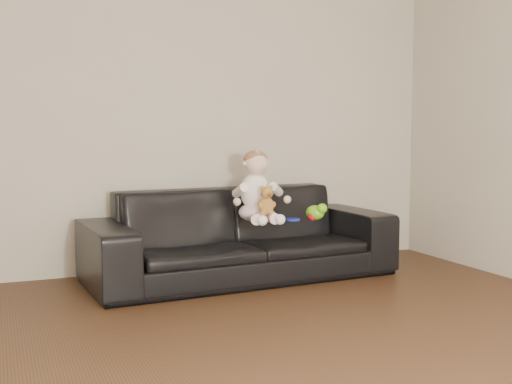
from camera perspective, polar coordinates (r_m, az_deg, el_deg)
name	(u,v)px	position (r m, az deg, el deg)	size (l,w,h in m)	color
wall_back	(142,106)	(5.08, -10.08, 7.54)	(5.00, 5.00, 0.00)	#B8AE9A
sofa	(241,234)	(4.83, -1.38, -3.76)	(2.29, 0.89, 0.67)	black
baby	(257,190)	(4.70, 0.07, 0.13)	(0.41, 0.48, 0.53)	silver
teddy_bear	(267,201)	(4.57, 0.94, -0.81)	(0.14, 0.14, 0.21)	#A46E2F
toy_green	(315,213)	(4.83, 5.27, -1.85)	(0.13, 0.16, 0.11)	#6AC817
toy_rattle	(313,216)	(4.80, 5.05, -2.14)	(0.07, 0.07, 0.07)	red
toy_blue_disc	(293,219)	(4.81, 3.30, -2.45)	(0.11, 0.11, 0.01)	#1726BC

